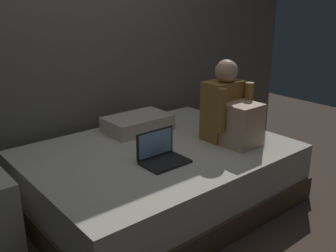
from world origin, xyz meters
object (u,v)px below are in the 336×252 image
object	(u,v)px
person_sitting	(230,112)
laptop	(161,154)
bed	(159,176)
pillow	(138,123)

from	to	relation	value
person_sitting	laptop	distance (m)	0.71
bed	laptop	size ratio (longest dim) A/B	6.25
bed	person_sitting	xyz separation A→B (m)	(0.54, -0.24, 0.49)
person_sitting	laptop	xyz separation A→B (m)	(-0.68, 0.03, -0.20)
bed	pillow	xyz separation A→B (m)	(0.13, 0.45, 0.30)
bed	pillow	distance (m)	0.56
bed	pillow	size ratio (longest dim) A/B	3.57
bed	laptop	world-z (taller)	laptop
laptop	pillow	bearing A→B (deg)	67.71
laptop	bed	bearing A→B (deg)	55.60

